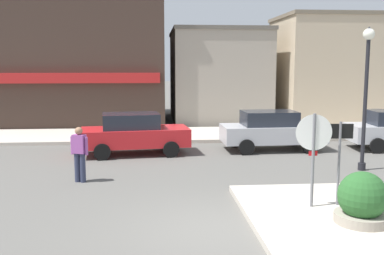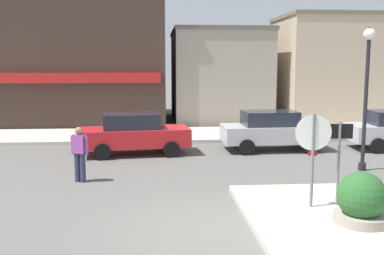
# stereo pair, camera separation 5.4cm
# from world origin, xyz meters

# --- Properties ---
(ground_plane) EXTENTS (160.00, 160.00, 0.00)m
(ground_plane) POSITION_xyz_m (0.00, 0.00, 0.00)
(ground_plane) COLOR #5B5954
(kerb_far) EXTENTS (80.00, 4.00, 0.15)m
(kerb_far) POSITION_xyz_m (0.00, 12.15, 0.07)
(kerb_far) COLOR beige
(kerb_far) RESTS_ON ground
(stop_sign) EXTENTS (0.82, 0.09, 2.30)m
(stop_sign) POSITION_xyz_m (2.23, 0.88, 1.52)
(stop_sign) COLOR slate
(stop_sign) RESTS_ON ground
(one_way_sign) EXTENTS (0.60, 0.07, 2.10)m
(one_way_sign) POSITION_xyz_m (2.87, 0.95, 1.33)
(one_way_sign) COLOR slate
(one_way_sign) RESTS_ON ground
(planter) EXTENTS (1.10, 1.10, 1.23)m
(planter) POSITION_xyz_m (2.88, -0.26, 0.56)
(planter) COLOR gray
(planter) RESTS_ON ground
(lamp_post) EXTENTS (0.36, 0.36, 4.54)m
(lamp_post) POSITION_xyz_m (5.31, 4.82, 2.96)
(lamp_post) COLOR black
(lamp_post) RESTS_ON ground
(parked_car_nearest) EXTENTS (4.17, 2.22, 1.56)m
(parked_car_nearest) POSITION_xyz_m (-2.12, 8.02, 0.81)
(parked_car_nearest) COLOR red
(parked_car_nearest) RESTS_ON ground
(parked_car_second) EXTENTS (4.04, 1.96, 1.56)m
(parked_car_second) POSITION_xyz_m (3.27, 8.39, 0.81)
(parked_car_second) COLOR #B7B7BC
(parked_car_second) RESTS_ON ground
(pedestrian_crossing_near) EXTENTS (0.54, 0.34, 1.61)m
(pedestrian_crossing_near) POSITION_xyz_m (-3.51, 4.09, 0.87)
(pedestrian_crossing_near) COLOR #2D334C
(pedestrian_crossing_near) RESTS_ON ground
(building_corner_shop) EXTENTS (10.24, 10.26, 8.01)m
(building_corner_shop) POSITION_xyz_m (-5.77, 19.02, 4.01)
(building_corner_shop) COLOR #3D2D26
(building_corner_shop) RESTS_ON ground
(building_storefront_left_near) EXTENTS (5.43, 7.54, 5.38)m
(building_storefront_left_near) POSITION_xyz_m (2.43, 18.24, 2.69)
(building_storefront_left_near) COLOR #9E9384
(building_storefront_left_near) RESTS_ON ground
(building_storefront_left_mid) EXTENTS (8.07, 5.43, 6.11)m
(building_storefront_left_mid) POSITION_xyz_m (9.82, 16.56, 3.06)
(building_storefront_left_mid) COLOR tan
(building_storefront_left_mid) RESTS_ON ground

